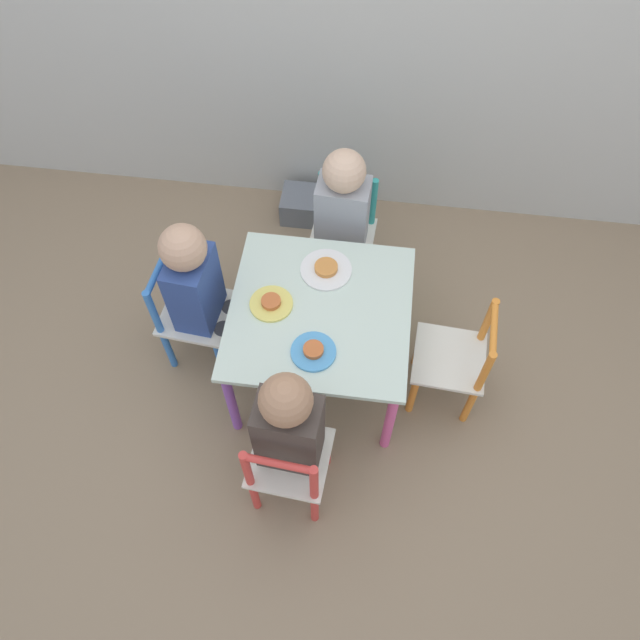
{
  "coord_description": "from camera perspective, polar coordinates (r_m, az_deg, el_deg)",
  "views": [
    {
      "loc": [
        0.15,
        -1.19,
        2.25
      ],
      "look_at": [
        0.0,
        0.0,
        0.37
      ],
      "focal_mm": 35.0,
      "sensor_mm": 36.0,
      "label": 1
    }
  ],
  "objects": [
    {
      "name": "plate_front",
      "position": [
        2.08,
        -0.61,
        -2.86
      ],
      "size": [
        0.15,
        0.15,
        0.03
      ],
      "color": "#4C9EE0",
      "rests_on": "kids_table"
    },
    {
      "name": "child_left",
      "position": [
        2.27,
        -11.07,
        2.97
      ],
      "size": [
        0.22,
        0.21,
        0.74
      ],
      "rotation": [
        0.0,
        0.0,
        1.48
      ],
      "color": "#38383D",
      "rests_on": "ground_plane"
    },
    {
      "name": "kids_table",
      "position": [
        2.22,
        0.0,
        0.13
      ],
      "size": [
        0.63,
        0.63,
        0.44
      ],
      "color": "silver",
      "rests_on": "ground_plane"
    },
    {
      "name": "chair_teal",
      "position": [
        2.63,
        2.1,
        7.67
      ],
      "size": [
        0.28,
        0.28,
        0.51
      ],
      "rotation": [
        0.0,
        0.0,
        -0.06
      ],
      "color": "silver",
      "rests_on": "ground_plane"
    },
    {
      "name": "plate_left",
      "position": [
        2.18,
        -4.48,
        1.54
      ],
      "size": [
        0.15,
        0.15,
        0.03
      ],
      "color": "#EADB66",
      "rests_on": "kids_table"
    },
    {
      "name": "plate_back",
      "position": [
        2.26,
        0.56,
        4.67
      ],
      "size": [
        0.19,
        0.19,
        0.03
      ],
      "color": "white",
      "rests_on": "kids_table"
    },
    {
      "name": "child_front",
      "position": [
        1.97,
        -2.73,
        -9.69
      ],
      "size": [
        0.21,
        0.22,
        0.75
      ],
      "rotation": [
        0.0,
        0.0,
        -3.22
      ],
      "color": "#7A6B5B",
      "rests_on": "ground_plane"
    },
    {
      "name": "chair_orange",
      "position": [
        2.34,
        12.27,
        -3.67
      ],
      "size": [
        0.28,
        0.28,
        0.51
      ],
      "rotation": [
        0.0,
        0.0,
        -1.64
      ],
      "color": "silver",
      "rests_on": "ground_plane"
    },
    {
      "name": "child_back",
      "position": [
        2.44,
        2.0,
        9.51
      ],
      "size": [
        0.21,
        0.22,
        0.74
      ],
      "rotation": [
        0.0,
        0.0,
        -0.06
      ],
      "color": "#38383D",
      "rests_on": "ground_plane"
    },
    {
      "name": "storage_bin",
      "position": [
        2.99,
        -0.3,
        10.35
      ],
      "size": [
        0.33,
        0.18,
        0.13
      ],
      "color": "slate",
      "rests_on": "ground_plane"
    },
    {
      "name": "chair_blue",
      "position": [
        2.44,
        -11.65,
        0.57
      ],
      "size": [
        0.28,
        0.28,
        0.51
      ],
      "rotation": [
        0.0,
        0.0,
        1.48
      ],
      "color": "silver",
      "rests_on": "ground_plane"
    },
    {
      "name": "chair_red",
      "position": [
        2.13,
        -2.9,
        -13.19
      ],
      "size": [
        0.28,
        0.28,
        0.51
      ],
      "rotation": [
        0.0,
        0.0,
        -3.22
      ],
      "color": "silver",
      "rests_on": "ground_plane"
    },
    {
      "name": "ground_plane",
      "position": [
        2.55,
        0.0,
        -4.53
      ],
      "size": [
        6.0,
        6.0,
        0.0
      ],
      "primitive_type": "plane",
      "color": "#8C755B"
    }
  ]
}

